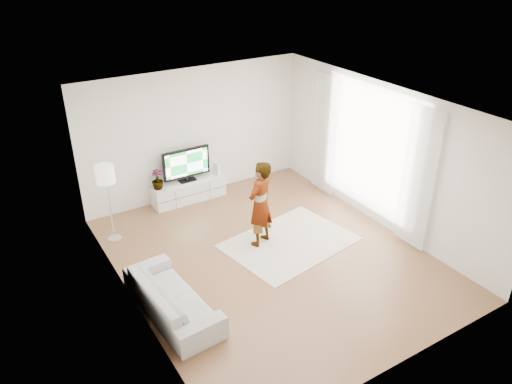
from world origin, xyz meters
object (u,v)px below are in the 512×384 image
media_console (189,190)px  television (186,164)px  player (260,204)px  floor_lamp (106,178)px  sofa (172,297)px  rug (290,242)px

media_console → television: 0.62m
media_console → television: (0.00, 0.03, 0.62)m
television → player: (0.41, -2.29, -0.01)m
media_console → player: (0.41, -2.27, 0.61)m
player → floor_lamp: 2.81m
media_console → television: bearing=90.0°
media_console → sofa: size_ratio=0.81×
player → television: bearing=-104.0°
television → rug: (0.88, -2.58, -0.84)m
rug → player: size_ratio=1.40×
television → rug: 2.85m
media_console → television: television is taller
rug → floor_lamp: bearing=146.2°
rug → floor_lamp: 3.57m
sofa → floor_lamp: floor_lamp is taller
television → floor_lamp: 2.06m
player → floor_lamp: (-2.28, 1.57, 0.46)m
player → rug: bearing=125.4°
television → sofa: 3.72m
player → sofa: 2.42m
rug → sofa: 2.73m
television → player: player is taller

